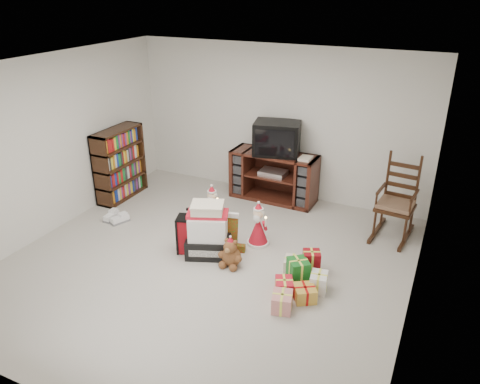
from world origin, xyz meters
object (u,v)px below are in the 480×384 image
Objects in this scene: gift_cluster at (301,279)px; crt_television at (277,138)px; tv_stand at (274,176)px; red_suitcase at (194,235)px; santa_figurine at (258,228)px; mrs_claus_figurine at (212,209)px; sneaker_pair at (116,218)px; gift_pile at (208,233)px; rocking_chair at (396,208)px; bookshelf at (120,165)px; teddy_bear at (231,254)px.

crt_television reaches higher than gift_cluster.
red_suitcase is at bearing -98.24° from tv_stand.
santa_figurine is 0.90m from mrs_claus_figurine.
gift_cluster is at bearing -0.44° from sneaker_pair.
gift_pile reaches higher than sneaker_pair.
rocking_chair is 2.01m from gift_cluster.
crt_television is at bearing 63.29° from gift_pile.
bookshelf is at bearing 173.30° from mrs_claus_figurine.
crt_television is (-1.98, 0.37, 0.65)m from rocking_chair.
bookshelf is at bearing 161.45° from gift_cluster.
teddy_bear is (0.26, -2.13, -0.24)m from tv_stand.
santa_figurine is (0.50, 0.53, -0.08)m from gift_pile.
tv_stand is at bearing 151.71° from crt_television.
bookshelf is 1.85× the size of santa_figurine.
mrs_claus_figurine is at bearing 129.99° from teddy_bear.
rocking_chair is at bearing 27.02° from sneaker_pair.
gift_cluster is at bearing -4.52° from teddy_bear.
teddy_bear is at bearing -50.01° from mrs_claus_figurine.
gift_pile is at bearing 171.79° from gift_cluster.
mrs_claus_figurine is at bearing -111.18° from tv_stand.
red_suitcase is at bearing -78.95° from mrs_claus_figurine.
crt_television reaches higher than gift_pile.
red_suitcase is at bearing -138.98° from rocking_chair.
tv_stand reaches higher than santa_figurine.
rocking_chair is 2.89m from red_suitcase.
gift_cluster is (1.73, -0.99, -0.12)m from mrs_claus_figurine.
tv_stand is at bearing 22.99° from bookshelf.
red_suitcase is (-0.34, -2.05, -0.14)m from tv_stand.
tv_stand is 1.95× the size of gift_pile.
tv_stand is 3.75× the size of teddy_bear.
red_suitcase reaches higher than gift_cluster.
gift_pile is 1.79m from sneaker_pair.
gift_pile is at bearing -137.13° from rocking_chair.
gift_pile reaches higher than red_suitcase.
gift_cluster is (-0.79, -1.82, -0.31)m from rocking_chair.
tv_stand is 2.57m from bookshelf.
sneaker_pair is 3.15m from gift_cluster.
teddy_bear reaches higher than gift_cluster.
santa_figurine is 0.79× the size of crt_television.
gift_cluster is at bearing -107.61° from rocking_chair.
santa_figurine is at bearing 14.91° from sneaker_pair.
teddy_bear is (-1.76, -1.75, -0.26)m from rocking_chair.
gift_cluster is (3.59, -1.20, -0.46)m from bookshelf.
red_suitcase is 2.22m from crt_television.
rocking_chair is 1.69× the size of gift_pile.
mrs_claus_figurine is (-0.86, 0.26, -0.01)m from santa_figurine.
teddy_bear is 0.66m from santa_figurine.
santa_figurine is (0.10, 0.65, 0.08)m from teddy_bear.
teddy_bear is 0.59× the size of santa_figurine.
sneaker_pair is at bearing -172.40° from santa_figurine.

